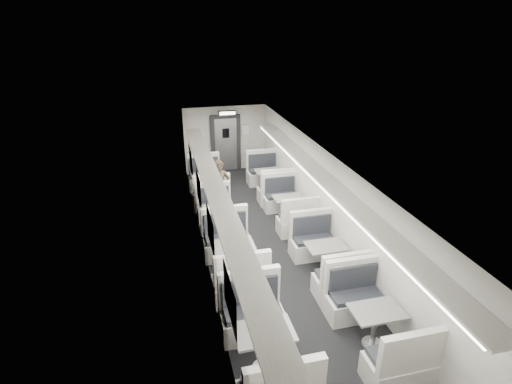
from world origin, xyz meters
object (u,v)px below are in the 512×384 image
booth_left_b (219,219)px  booth_left_d (264,350)px  booth_left_c (233,260)px  booth_right_b (288,209)px  vestibule_door (226,144)px  booth_right_c (325,259)px  booth_right_a (269,181)px  booth_left_a (208,186)px  exit_sign (227,113)px  passenger (220,187)px  booth_right_d (375,327)px

booth_left_b → booth_left_d: 4.79m
booth_left_c → booth_right_b: booth_left_c is taller
booth_left_c → booth_left_d: 2.67m
booth_left_c → booth_left_d: (0.00, -2.67, 0.00)m
vestibule_door → booth_right_c: bearing=-82.0°
booth_left_c → booth_right_a: (2.00, 4.28, -0.02)m
booth_left_d → booth_right_c: (2.00, 2.24, -0.03)m
booth_left_a → vestibule_door: (1.00, 2.35, 0.65)m
booth_left_a → exit_sign: exit_sign is taller
booth_right_a → vestibule_door: (-1.00, 2.39, 0.65)m
booth_left_c → passenger: 3.28m
booth_left_b → booth_right_a: 2.95m
booth_right_c → vestibule_door: (-1.00, 7.10, 0.66)m
booth_left_d → booth_right_c: bearing=48.3°
exit_sign → booth_left_a: bearing=-118.3°
booth_left_a → vestibule_door: vestibule_door is taller
booth_left_a → exit_sign: size_ratio=3.54×
vestibule_door → booth_left_b: bearing=-102.4°
booth_left_c → exit_sign: 6.54m
booth_right_d → passenger: (-1.77, 5.85, 0.41)m
booth_left_c → booth_left_d: bearing=-90.0°
booth_left_c → vestibule_door: vestibule_door is taller
booth_left_b → booth_right_c: 3.24m
booth_left_c → booth_right_c: booth_left_c is taller
booth_right_d → booth_left_c: bearing=127.5°
booth_right_d → exit_sign: bearing=96.5°
booth_right_a → passenger: passenger is taller
booth_right_c → vestibule_door: bearing=98.0°
booth_left_a → booth_right_c: bearing=-67.2°
booth_left_d → booth_right_a: booth_left_d is taller
passenger → exit_sign: 3.38m
booth_right_d → vestibule_door: 9.36m
booth_right_a → booth_right_d: bearing=-90.0°
booth_left_b → booth_left_d: bearing=-90.0°
booth_right_b → booth_right_c: 2.67m
booth_right_c → booth_left_a: bearing=112.8°
booth_right_c → vestibule_door: vestibule_door is taller
booth_right_c → booth_right_d: 2.18m
booth_right_d → passenger: size_ratio=1.36×
booth_left_a → booth_right_c: 5.16m
booth_left_d → booth_right_d: bearing=1.9°
booth_left_c → booth_right_b: size_ratio=1.11×
booth_left_a → booth_left_b: 2.21m
passenger → booth_right_c: bearing=-60.6°
booth_right_b → booth_right_d: bearing=-90.0°
booth_left_a → booth_left_c: 4.33m
booth_left_c → booth_right_a: booth_left_c is taller
booth_right_a → booth_left_c: bearing=-115.0°
passenger → booth_left_b: bearing=-97.9°
booth_right_a → booth_right_d: booth_right_a is taller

